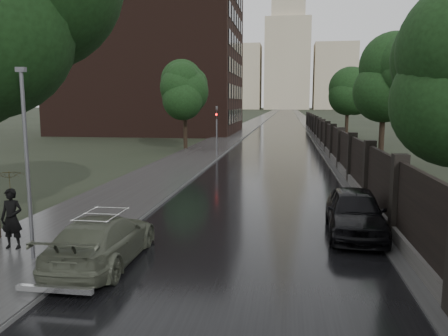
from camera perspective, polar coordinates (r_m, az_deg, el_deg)
ground at (r=9.76m, az=0.47°, el=-17.16°), size 800.00×800.00×0.00m
road at (r=198.77m, az=8.01°, el=7.17°), size 8.00×420.00×0.02m
sidewalk_left at (r=198.90m, az=6.27°, el=7.22°), size 4.00×420.00×0.16m
verge_right at (r=198.81m, az=9.61°, el=7.14°), size 3.00×420.00×0.08m
fence_right at (r=41.01m, az=13.06°, el=3.75°), size 0.45×75.72×2.70m
tree_left_far at (r=39.81m, az=-5.14°, el=9.90°), size 4.25×4.25×7.39m
tree_right_b at (r=31.37m, az=20.16°, el=9.28°), size 4.08×4.08×7.01m
tree_right_c at (r=49.13m, az=15.87°, el=8.99°), size 4.08×4.08×7.01m
lamp_post at (r=12.26m, az=-24.32°, el=0.44°), size 0.25×0.12×5.11m
traffic_light at (r=34.21m, az=-0.96°, el=5.41°), size 0.16×0.32×4.00m
brick_building at (r=63.95m, az=-9.47°, el=13.54°), size 24.00×18.00×20.00m
stalinist_tower at (r=310.61m, az=8.30°, el=14.69°), size 92.00×30.00×159.00m
volga_sedan at (r=12.10m, az=-15.59°, el=-9.02°), size 1.93×4.54×1.30m
car_right_near at (r=14.77m, az=16.72°, el=-5.51°), size 1.97×4.47×1.50m
pedestrian_umbrella at (r=13.50m, az=-26.23°, el=-2.13°), size 1.03×1.05×2.68m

